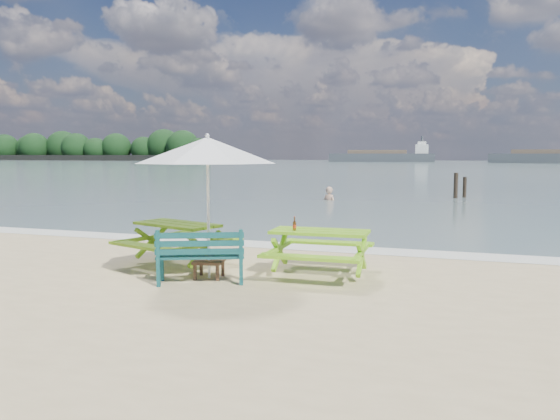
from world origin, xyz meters
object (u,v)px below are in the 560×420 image
(park_bench, at_px, (201,267))
(side_table, at_px, (209,269))
(beer_bottle, at_px, (294,226))
(patio_umbrella, at_px, (208,150))
(swimmer, at_px, (329,207))
(picnic_table_left, at_px, (177,245))
(picnic_table_right, at_px, (320,254))

(park_bench, distance_m, side_table, 0.37)
(beer_bottle, bearing_deg, patio_umbrella, -154.63)
(beer_bottle, height_order, swimmer, beer_bottle)
(picnic_table_left, bearing_deg, swimmer, 92.51)
(side_table, height_order, patio_umbrella, patio_umbrella)
(picnic_table_right, distance_m, beer_bottle, 0.66)
(side_table, relative_size, beer_bottle, 2.37)
(picnic_table_left, relative_size, side_table, 4.10)
(side_table, bearing_deg, picnic_table_left, 142.57)
(side_table, bearing_deg, picnic_table_right, 24.46)
(picnic_table_left, distance_m, patio_umbrella, 2.22)
(picnic_table_right, relative_size, beer_bottle, 7.97)
(picnic_table_right, relative_size, patio_umbrella, 0.67)
(picnic_table_left, height_order, swimmer, picnic_table_left)
(park_bench, bearing_deg, picnic_table_left, 132.86)
(picnic_table_right, height_order, side_table, picnic_table_right)
(side_table, distance_m, beer_bottle, 1.62)
(picnic_table_left, xyz_separation_m, patio_umbrella, (1.05, -0.81, 1.77))
(picnic_table_left, relative_size, park_bench, 1.57)
(picnic_table_right, height_order, park_bench, park_bench)
(picnic_table_left, xyz_separation_m, picnic_table_right, (2.78, -0.02, -0.01))
(picnic_table_right, xyz_separation_m, patio_umbrella, (-1.73, -0.79, 1.78))
(patio_umbrella, bearing_deg, beer_bottle, 25.37)
(picnic_table_left, xyz_separation_m, swimmer, (-0.66, 15.10, -0.69))
(picnic_table_left, xyz_separation_m, park_bench, (1.08, -1.16, -0.12))
(park_bench, xyz_separation_m, patio_umbrella, (-0.03, 0.36, 1.89))
(picnic_table_left, distance_m, picnic_table_right, 2.78)
(park_bench, xyz_separation_m, swimmer, (-1.74, 16.27, -0.57))
(picnic_table_right, distance_m, swimmer, 15.52)
(picnic_table_left, height_order, side_table, picnic_table_left)
(side_table, xyz_separation_m, patio_umbrella, (0.00, 0.00, 2.00))
(park_bench, relative_size, side_table, 2.61)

